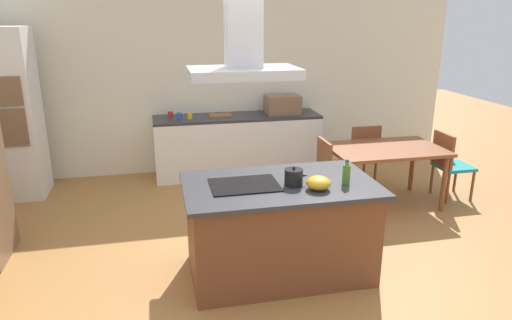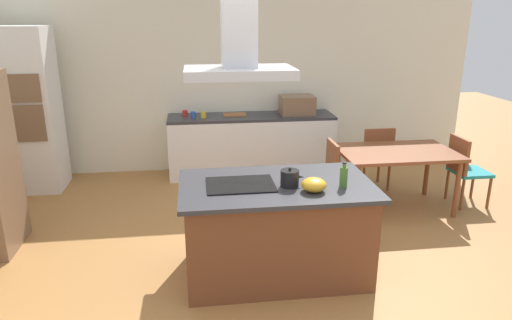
# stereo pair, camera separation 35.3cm
# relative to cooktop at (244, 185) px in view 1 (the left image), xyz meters

# --- Properties ---
(ground) EXTENTS (16.00, 16.00, 0.00)m
(ground) POSITION_rel_cooktop_xyz_m (0.32, 1.50, -0.91)
(ground) COLOR #AD753D
(wall_back) EXTENTS (7.20, 0.10, 2.70)m
(wall_back) POSITION_rel_cooktop_xyz_m (0.32, 3.25, 0.44)
(wall_back) COLOR silver
(wall_back) RESTS_ON ground
(kitchen_island) EXTENTS (1.73, 1.03, 0.90)m
(kitchen_island) POSITION_rel_cooktop_xyz_m (0.32, 0.00, -0.45)
(kitchen_island) COLOR brown
(kitchen_island) RESTS_ON ground
(cooktop) EXTENTS (0.60, 0.44, 0.01)m
(cooktop) POSITION_rel_cooktop_xyz_m (0.00, 0.00, 0.00)
(cooktop) COLOR black
(cooktop) RESTS_ON kitchen_island
(tea_kettle) EXTENTS (0.21, 0.16, 0.17)m
(tea_kettle) POSITION_rel_cooktop_xyz_m (0.43, -0.08, 0.07)
(tea_kettle) COLOR black
(tea_kettle) RESTS_ON kitchen_island
(olive_oil_bottle) EXTENTS (0.07, 0.07, 0.23)m
(olive_oil_bottle) POSITION_rel_cooktop_xyz_m (0.89, -0.15, 0.09)
(olive_oil_bottle) COLOR #47722D
(olive_oil_bottle) RESTS_ON kitchen_island
(mixing_bowl) EXTENTS (0.21, 0.21, 0.12)m
(mixing_bowl) POSITION_rel_cooktop_xyz_m (0.61, -0.23, 0.05)
(mixing_bowl) COLOR gold
(mixing_bowl) RESTS_ON kitchen_island
(back_counter) EXTENTS (2.46, 0.62, 0.90)m
(back_counter) POSITION_rel_cooktop_xyz_m (0.45, 2.88, -0.46)
(back_counter) COLOR white
(back_counter) RESTS_ON ground
(countertop_microwave) EXTENTS (0.50, 0.38, 0.28)m
(countertop_microwave) POSITION_rel_cooktop_xyz_m (1.14, 2.88, 0.13)
(countertop_microwave) COLOR brown
(countertop_microwave) RESTS_ON back_counter
(coffee_mug_red) EXTENTS (0.08, 0.08, 0.09)m
(coffee_mug_red) POSITION_rel_cooktop_xyz_m (-0.52, 2.96, 0.04)
(coffee_mug_red) COLOR red
(coffee_mug_red) RESTS_ON back_counter
(coffee_mug_blue) EXTENTS (0.08, 0.08, 0.09)m
(coffee_mug_blue) POSITION_rel_cooktop_xyz_m (-0.40, 2.83, 0.04)
(coffee_mug_blue) COLOR #2D56B2
(coffee_mug_blue) RESTS_ON back_counter
(coffee_mug_yellow) EXTENTS (0.08, 0.08, 0.09)m
(coffee_mug_yellow) POSITION_rel_cooktop_xyz_m (-0.25, 2.81, 0.04)
(coffee_mug_yellow) COLOR gold
(coffee_mug_yellow) RESTS_ON back_counter
(cutting_board) EXTENTS (0.34, 0.24, 0.02)m
(cutting_board) POSITION_rel_cooktop_xyz_m (0.21, 2.93, 0.00)
(cutting_board) COLOR #995B33
(cutting_board) RESTS_ON back_counter
(wall_oven_stack) EXTENTS (0.70, 0.66, 2.20)m
(wall_oven_stack) POSITION_rel_cooktop_xyz_m (-2.58, 2.65, 0.20)
(wall_oven_stack) COLOR white
(wall_oven_stack) RESTS_ON ground
(dining_table) EXTENTS (1.40, 0.90, 0.75)m
(dining_table) POSITION_rel_cooktop_xyz_m (2.05, 1.32, -0.24)
(dining_table) COLOR brown
(dining_table) RESTS_ON ground
(chair_at_left_end) EXTENTS (0.42, 0.42, 0.89)m
(chair_at_left_end) POSITION_rel_cooktop_xyz_m (1.14, 1.32, -0.40)
(chair_at_left_end) COLOR teal
(chair_at_left_end) RESTS_ON ground
(chair_facing_back_wall) EXTENTS (0.42, 0.42, 0.89)m
(chair_facing_back_wall) POSITION_rel_cooktop_xyz_m (2.05, 1.98, -0.40)
(chair_facing_back_wall) COLOR teal
(chair_facing_back_wall) RESTS_ON ground
(chair_at_right_end) EXTENTS (0.42, 0.42, 0.89)m
(chair_at_right_end) POSITION_rel_cooktop_xyz_m (2.97, 1.32, -0.40)
(chair_at_right_end) COLOR teal
(chair_at_right_end) RESTS_ON ground
(range_hood) EXTENTS (0.90, 0.55, 0.78)m
(range_hood) POSITION_rel_cooktop_xyz_m (0.00, 0.00, 1.20)
(range_hood) COLOR #ADADB2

